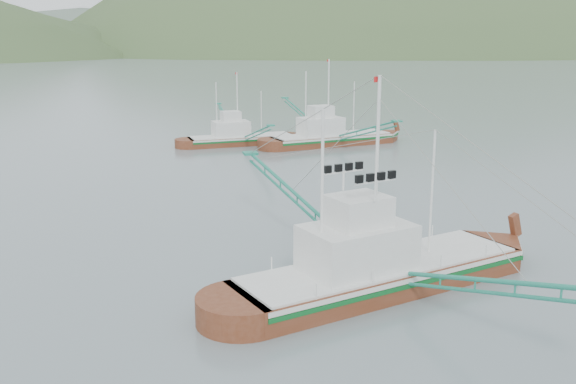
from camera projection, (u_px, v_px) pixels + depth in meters
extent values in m
plane|color=slate|center=(318.00, 285.00, 30.92)|extent=(1200.00, 1200.00, 0.00)
cube|color=#602914|center=(381.00, 284.00, 30.52)|extent=(15.27, 7.98, 1.97)
cube|color=silver|center=(382.00, 267.00, 30.32)|extent=(15.01, 7.97, 0.22)
cube|color=#0D5C23|center=(381.00, 272.00, 30.38)|extent=(15.01, 7.99, 0.22)
cube|color=silver|center=(382.00, 264.00, 30.28)|extent=(14.50, 7.58, 0.12)
cube|color=silver|center=(357.00, 248.00, 29.30)|extent=(5.61, 4.42, 2.16)
cube|color=silver|center=(358.00, 211.00, 28.88)|extent=(3.07, 2.80, 1.38)
cylinder|color=white|center=(377.00, 174.00, 28.99)|extent=(0.16, 0.16, 8.85)
cylinder|color=white|center=(322.00, 197.00, 27.68)|extent=(0.14, 0.14, 7.53)
cylinder|color=white|center=(432.00, 193.00, 31.01)|extent=(0.12, 0.12, 6.20)
cube|color=#602914|center=(331.00, 143.00, 70.35)|extent=(14.07, 6.09, 1.82)
cube|color=silver|center=(332.00, 136.00, 70.17)|extent=(13.81, 6.11, 0.20)
cube|color=#0D5C23|center=(332.00, 138.00, 70.22)|extent=(13.81, 6.13, 0.20)
cube|color=silver|center=(332.00, 135.00, 70.13)|extent=(13.36, 5.78, 0.11)
cube|color=silver|center=(321.00, 127.00, 69.35)|extent=(5.00, 3.70, 2.00)
cube|color=silver|center=(321.00, 112.00, 68.96)|extent=(2.69, 2.40, 1.27)
cylinder|color=white|center=(329.00, 98.00, 68.98)|extent=(0.15, 0.15, 8.18)
cylinder|color=white|center=(306.00, 104.00, 68.02)|extent=(0.13, 0.13, 6.95)
cylinder|color=white|center=(354.00, 108.00, 70.56)|extent=(0.11, 0.11, 5.72)
cube|color=#602914|center=(241.00, 143.00, 70.60)|extent=(11.83, 4.17, 1.55)
cube|color=silver|center=(241.00, 137.00, 70.44)|extent=(11.61, 4.21, 0.17)
cube|color=#0D5C23|center=(241.00, 139.00, 70.49)|extent=(11.61, 4.23, 0.17)
cube|color=silver|center=(241.00, 136.00, 70.40)|extent=(11.24, 3.96, 0.09)
cube|color=silver|center=(231.00, 129.00, 69.84)|extent=(4.08, 2.83, 1.70)
cube|color=silver|center=(231.00, 116.00, 69.50)|extent=(2.16, 1.88, 1.08)
cylinder|color=white|center=(237.00, 105.00, 69.46)|extent=(0.12, 0.12, 6.96)
cylinder|color=white|center=(217.00, 110.00, 68.83)|extent=(0.11, 0.11, 5.91)
cylinder|color=white|center=(261.00, 113.00, 70.59)|extent=(0.09, 0.09, 4.87)
ellipsoid|color=#3D552C|center=(456.00, 51.00, 492.74)|extent=(684.00, 432.00, 306.00)
ellipsoid|color=slate|center=(168.00, 49.00, 565.51)|extent=(960.00, 400.00, 240.00)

